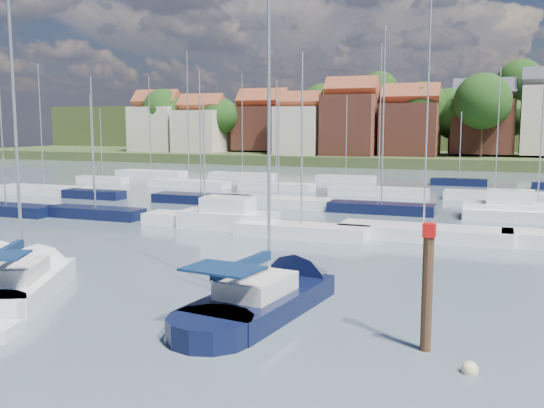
% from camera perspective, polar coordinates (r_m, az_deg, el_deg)
% --- Properties ---
extents(ground, '(260.00, 260.00, 0.00)m').
position_cam_1_polar(ground, '(60.48, 8.55, 0.44)').
color(ground, '#485762').
rests_on(ground, ground).
extents(sailboat_centre, '(7.32, 11.41, 15.22)m').
position_cam_1_polar(sailboat_centre, '(29.78, -21.82, -6.61)').
color(sailboat_centre, white).
rests_on(sailboat_centre, ground).
extents(sailboat_navy, '(4.52, 11.85, 16.00)m').
position_cam_1_polar(sailboat_navy, '(25.34, 0.69, -8.50)').
color(sailboat_navy, black).
rests_on(sailboat_navy, ground).
extents(timber_piling, '(0.40, 0.40, 6.47)m').
position_cam_1_polar(timber_piling, '(20.61, 14.32, -10.19)').
color(timber_piling, '#4C331E').
rests_on(timber_piling, ground).
extents(buoy_d, '(0.48, 0.48, 0.48)m').
position_cam_1_polar(buoy_d, '(21.36, -9.47, -12.69)').
color(buoy_d, beige).
rests_on(buoy_d, ground).
extents(buoy_e, '(0.42, 0.42, 0.42)m').
position_cam_1_polar(buoy_e, '(28.15, 3.41, -7.63)').
color(buoy_e, '#D85914').
rests_on(buoy_e, ground).
extents(buoy_f, '(0.51, 0.51, 0.51)m').
position_cam_1_polar(buoy_f, '(19.60, 18.10, -14.87)').
color(buoy_f, beige).
rests_on(buoy_f, ground).
extents(marina_field, '(79.62, 41.41, 15.93)m').
position_cam_1_polar(marina_field, '(55.33, 9.40, 0.22)').
color(marina_field, white).
rests_on(marina_field, ground).
extents(far_shore_town, '(212.46, 90.00, 22.27)m').
position_cam_1_polar(far_shore_town, '(151.71, 17.05, 6.13)').
color(far_shore_town, '#3E4A25').
rests_on(far_shore_town, ground).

